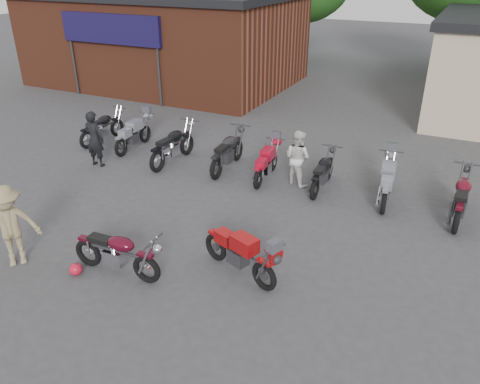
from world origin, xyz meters
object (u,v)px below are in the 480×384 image
at_px(sportbike, 240,251).
at_px(row_bike_4, 266,162).
at_px(vintage_motorcycle, 117,250).
at_px(person_tan, 9,226).
at_px(person_light, 298,158).
at_px(row_bike_1, 133,133).
at_px(row_bike_7, 461,196).
at_px(row_bike_0, 102,126).
at_px(person_dark, 95,139).
at_px(row_bike_6, 387,180).
at_px(helmet, 76,269).
at_px(row_bike_3, 228,150).
at_px(row_bike_2, 173,144).
at_px(row_bike_5, 323,171).

relative_size(sportbike, row_bike_4, 1.04).
bearing_deg(sportbike, vintage_motorcycle, -134.20).
distance_m(vintage_motorcycle, person_tan, 2.22).
height_order(person_light, row_bike_1, person_light).
bearing_deg(sportbike, person_tan, -138.84).
xyz_separation_m(person_tan, row_bike_7, (7.93, 5.96, -0.27)).
height_order(person_light, row_bike_0, person_light).
bearing_deg(row_bike_1, person_light, -96.05).
height_order(person_dark, person_tan, person_tan).
distance_m(person_dark, person_tan, 5.10).
height_order(row_bike_0, row_bike_7, row_bike_7).
relative_size(vintage_motorcycle, row_bike_6, 0.96).
bearing_deg(helmet, sportbike, 25.99).
xyz_separation_m(sportbike, row_bike_1, (-6.12, 4.64, 0.01)).
height_order(row_bike_1, row_bike_3, row_bike_3).
xyz_separation_m(vintage_motorcycle, row_bike_1, (-3.98, 5.67, 0.00)).
xyz_separation_m(person_dark, row_bike_7, (9.94, 1.28, -0.24)).
height_order(vintage_motorcycle, row_bike_4, vintage_motorcycle).
relative_size(row_bike_0, row_bike_7, 0.94).
xyz_separation_m(row_bike_2, row_bike_3, (1.70, 0.29, -0.01)).
bearing_deg(person_light, row_bike_6, -159.60).
xyz_separation_m(row_bike_0, row_bike_6, (9.40, -0.22, 0.02)).
bearing_deg(row_bike_1, person_dark, 170.88).
distance_m(vintage_motorcycle, sportbike, 2.37).
distance_m(row_bike_0, row_bike_7, 11.15).
bearing_deg(person_tan, helmet, -39.95).
xyz_separation_m(person_light, person_tan, (-3.81, -6.07, 0.10)).
bearing_deg(sportbike, row_bike_2, 155.65).
relative_size(person_dark, person_tan, 0.96).
bearing_deg(row_bike_4, row_bike_3, 78.69).
bearing_deg(row_bike_7, row_bike_2, 91.18).
distance_m(person_light, row_bike_4, 0.91).
xyz_separation_m(sportbike, row_bike_0, (-7.46, 4.71, 0.02)).
bearing_deg(row_bike_6, row_bike_2, 85.34).
bearing_deg(person_light, row_bike_1, 16.84).
height_order(person_tan, row_bike_1, person_tan).
distance_m(row_bike_2, row_bike_3, 1.73).
bearing_deg(row_bike_6, row_bike_4, 85.10).
xyz_separation_m(person_light, row_bike_0, (-7.02, 0.28, -0.21)).
height_order(vintage_motorcycle, person_dark, person_dark).
xyz_separation_m(helmet, row_bike_5, (3.19, 5.85, 0.41)).
height_order(row_bike_0, row_bike_4, row_bike_0).
relative_size(vintage_motorcycle, person_tan, 1.09).
xyz_separation_m(helmet, row_bike_3, (0.29, 5.93, 0.49)).
xyz_separation_m(row_bike_1, row_bike_5, (6.40, -0.21, -0.02)).
distance_m(person_tan, row_bike_6, 8.72).
distance_m(person_light, person_tan, 7.17).
relative_size(row_bike_1, row_bike_4, 1.06).
height_order(row_bike_0, row_bike_1, row_bike_0).
bearing_deg(vintage_motorcycle, helmet, -156.08).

